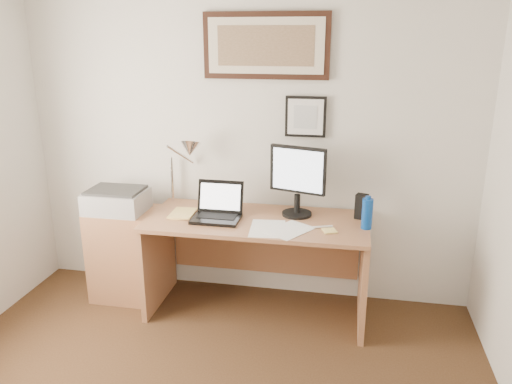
% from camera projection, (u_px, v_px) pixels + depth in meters
% --- Properties ---
extents(wall_back, '(3.50, 0.02, 2.50)m').
position_uv_depth(wall_back, '(247.00, 140.00, 3.83)').
color(wall_back, silver).
rests_on(wall_back, ground).
extents(side_cabinet, '(0.50, 0.40, 0.73)m').
position_uv_depth(side_cabinet, '(126.00, 253.00, 3.96)').
color(side_cabinet, '#945F3E').
rests_on(side_cabinet, floor).
extents(water_bottle, '(0.07, 0.07, 0.21)m').
position_uv_depth(water_bottle, '(367.00, 214.00, 3.41)').
color(water_bottle, '#0B3D94').
rests_on(water_bottle, desk).
extents(bottle_cap, '(0.04, 0.04, 0.02)m').
position_uv_depth(bottle_cap, '(368.00, 198.00, 3.37)').
color(bottle_cap, '#0B3D94').
rests_on(bottle_cap, water_bottle).
extents(speaker, '(0.10, 0.09, 0.18)m').
position_uv_depth(speaker, '(361.00, 206.00, 3.60)').
color(speaker, black).
rests_on(speaker, desk).
extents(paper_sheet_a, '(0.26, 0.35, 0.00)m').
position_uv_depth(paper_sheet_a, '(267.00, 228.00, 3.43)').
color(paper_sheet_a, white).
rests_on(paper_sheet_a, desk).
extents(paper_sheet_b, '(0.36, 0.39, 0.00)m').
position_uv_depth(paper_sheet_b, '(290.00, 230.00, 3.40)').
color(paper_sheet_b, white).
rests_on(paper_sheet_b, desk).
extents(sticky_pad, '(0.11, 0.11, 0.01)m').
position_uv_depth(sticky_pad, '(329.00, 231.00, 3.38)').
color(sticky_pad, '#FFDF78').
rests_on(sticky_pad, desk).
extents(marker_pen, '(0.14, 0.06, 0.02)m').
position_uv_depth(marker_pen, '(323.00, 227.00, 3.45)').
color(marker_pen, white).
rests_on(marker_pen, desk).
extents(book, '(0.18, 0.24, 0.02)m').
position_uv_depth(book, '(172.00, 213.00, 3.71)').
color(book, '#F2CE72').
rests_on(book, desk).
extents(desk, '(1.60, 0.70, 0.75)m').
position_uv_depth(desk, '(259.00, 245.00, 3.76)').
color(desk, '#945F3E').
rests_on(desk, floor).
extents(laptop, '(0.34, 0.29, 0.26)m').
position_uv_depth(laptop, '(218.00, 211.00, 3.61)').
color(laptop, black).
rests_on(laptop, desk).
extents(lcd_monitor, '(0.41, 0.22, 0.52)m').
position_uv_depth(lcd_monitor, '(298.00, 178.00, 3.60)').
color(lcd_monitor, black).
rests_on(lcd_monitor, desk).
extents(printer, '(0.44, 0.34, 0.18)m').
position_uv_depth(printer, '(117.00, 200.00, 3.81)').
color(printer, '#A0A0A3').
rests_on(printer, side_cabinet).
extents(desk_lamp, '(0.29, 0.27, 0.53)m').
position_uv_depth(desk_lamp, '(188.00, 152.00, 3.75)').
color(desk_lamp, silver).
rests_on(desk_lamp, desk).
extents(picture_large, '(0.92, 0.04, 0.47)m').
position_uv_depth(picture_large, '(266.00, 46.00, 3.57)').
color(picture_large, black).
rests_on(picture_large, wall_back).
extents(picture_small, '(0.30, 0.03, 0.30)m').
position_uv_depth(picture_small, '(306.00, 117.00, 3.66)').
color(picture_small, black).
rests_on(picture_small, wall_back).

